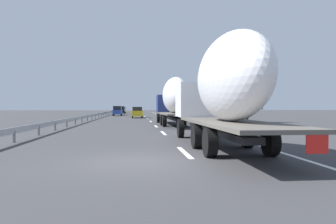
{
  "coord_description": "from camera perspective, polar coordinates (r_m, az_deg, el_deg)",
  "views": [
    {
      "loc": [
        -10.26,
        0.1,
        1.75
      ],
      "look_at": [
        19.74,
        -2.98,
        1.29
      ],
      "focal_mm": 34.49,
      "sensor_mm": 36.0,
      "label": 1
    }
  ],
  "objects": [
    {
      "name": "car_white_van",
      "position": [
        99.42,
        -7.95,
        0.39
      ],
      "size": [
        4.44,
        1.72,
        1.79
      ],
      "color": "white",
      "rests_on": "ground_plane"
    },
    {
      "name": "tree_3",
      "position": [
        74.81,
        3.82,
        3.05
      ],
      "size": [
        3.12,
        3.12,
        7.36
      ],
      "color": "#472D19",
      "rests_on": "ground_plane"
    },
    {
      "name": "ground_plane",
      "position": [
        50.29,
        -5.74,
        -1.12
      ],
      "size": [
        260.0,
        260.0,
        0.0
      ],
      "primitive_type": "plane",
      "color": "#38383A"
    },
    {
      "name": "lane_stripe_0",
      "position": [
        12.53,
        2.95,
        -7.14
      ],
      "size": [
        3.2,
        0.2,
        0.01
      ],
      "primitive_type": "cube",
      "color": "white",
      "rests_on": "ground_plane"
    },
    {
      "name": "lane_stripe_3",
      "position": [
        39.19,
        -3.07,
        -1.68
      ],
      "size": [
        3.2,
        0.2,
        0.01
      ],
      "primitive_type": "cube",
      "color": "white",
      "rests_on": "ground_plane"
    },
    {
      "name": "road_sign",
      "position": [
        55.82,
        1.14,
        1.35
      ],
      "size": [
        0.1,
        0.9,
        3.2
      ],
      "color": "gray",
      "rests_on": "ground_plane"
    },
    {
      "name": "tree_1",
      "position": [
        37.65,
        13.79,
        4.66
      ],
      "size": [
        3.53,
        3.53,
        7.01
      ],
      "color": "#472D19",
      "rests_on": "ground_plane"
    },
    {
      "name": "lane_stripe_2",
      "position": [
        29.28,
        -2.13,
        -2.54
      ],
      "size": [
        3.2,
        0.2,
        0.01
      ],
      "primitive_type": "cube",
      "color": "white",
      "rests_on": "ground_plane"
    },
    {
      "name": "lane_stripe_4",
      "position": [
        49.67,
        -3.66,
        -1.14
      ],
      "size": [
        3.2,
        0.2,
        0.01
      ],
      "primitive_type": "cube",
      "color": "white",
      "rests_on": "ground_plane"
    },
    {
      "name": "truck_trailing",
      "position": [
        13.89,
        9.63,
        4.26
      ],
      "size": [
        13.48,
        2.55,
        4.6
      ],
      "color": "silver",
      "rests_on": "ground_plane"
    },
    {
      "name": "lane_stripe_5",
      "position": [
        61.26,
        -4.08,
        -0.76
      ],
      "size": [
        3.2,
        0.2,
        0.01
      ],
      "primitive_type": "cube",
      "color": "white",
      "rests_on": "ground_plane"
    },
    {
      "name": "car_blue_sedan",
      "position": [
        65.79,
        -8.92,
        0.19
      ],
      "size": [
        4.6,
        1.79,
        1.96
      ],
      "color": "#28479E",
      "rests_on": "ground_plane"
    },
    {
      "name": "truck_lead",
      "position": [
        31.13,
        0.97,
        2.36
      ],
      "size": [
        14.24,
        2.55,
        4.51
      ],
      "color": "navy",
      "rests_on": "ground_plane"
    },
    {
      "name": "car_yellow_coupe",
      "position": [
        52.13,
        -5.46,
        -0.05
      ],
      "size": [
        4.38,
        1.72,
        1.79
      ],
      "color": "gold",
      "rests_on": "ground_plane"
    },
    {
      "name": "car_black_suv",
      "position": [
        80.43,
        -8.29,
        0.31
      ],
      "size": [
        4.2,
        1.78,
        1.96
      ],
      "color": "black",
      "rests_on": "ground_plane"
    },
    {
      "name": "tree_0",
      "position": [
        75.65,
        1.91,
        2.52
      ],
      "size": [
        2.72,
        2.72,
        6.19
      ],
      "color": "#472D19",
      "rests_on": "ground_plane"
    },
    {
      "name": "tree_2",
      "position": [
        69.11,
        4.5,
        2.34
      ],
      "size": [
        3.28,
        3.28,
        5.71
      ],
      "color": "#472D19",
      "rests_on": "ground_plane"
    },
    {
      "name": "guardrail_median",
      "position": [
        53.6,
        -12.18,
        -0.39
      ],
      "size": [
        94.0,
        0.1,
        0.76
      ],
      "color": "#9EA0A5",
      "rests_on": "ground_plane"
    },
    {
      "name": "lane_stripe_1",
      "position": [
        21.73,
        -0.82,
        -3.73
      ],
      "size": [
        3.2,
        0.2,
        0.01
      ],
      "primitive_type": "cube",
      "color": "white",
      "rests_on": "ground_plane"
    },
    {
      "name": "edge_line_right",
      "position": [
        55.57,
        -0.07,
        -0.92
      ],
      "size": [
        110.0,
        0.2,
        0.01
      ],
      "primitive_type": "cube",
      "color": "white",
      "rests_on": "ground_plane"
    }
  ]
}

